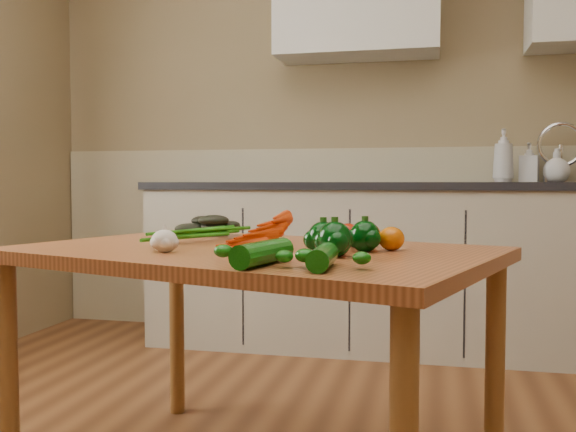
# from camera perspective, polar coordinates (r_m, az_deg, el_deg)

# --- Properties ---
(room) EXTENTS (4.04, 5.04, 2.64)m
(room) POSITION_cam_1_polar(r_m,az_deg,el_deg) (1.55, 0.08, 16.00)
(room) COLOR brown
(room) RESTS_ON ground
(counter_run) EXTENTS (2.84, 0.64, 1.14)m
(counter_run) POSITION_cam_1_polar(r_m,az_deg,el_deg) (3.52, 10.87, -4.25)
(counter_run) COLOR #B0A792
(counter_run) RESTS_ON ground
(table) EXTENTS (1.52, 1.22, 0.71)m
(table) POSITION_cam_1_polar(r_m,az_deg,el_deg) (1.86, -3.25, -5.26)
(table) COLOR #A65A30
(table) RESTS_ON ground
(soap_bottle_a) EXTENTS (0.13, 0.13, 0.28)m
(soap_bottle_a) POSITION_cam_1_polar(r_m,az_deg,el_deg) (3.63, 18.60, 5.12)
(soap_bottle_a) COLOR silver
(soap_bottle_a) RESTS_ON counter_run
(soap_bottle_b) EXTENTS (0.12, 0.12, 0.21)m
(soap_bottle_b) POSITION_cam_1_polar(r_m,az_deg,el_deg) (3.69, 20.64, 4.48)
(soap_bottle_b) COLOR silver
(soap_bottle_b) RESTS_ON counter_run
(soap_bottle_c) EXTENTS (0.18, 0.18, 0.18)m
(soap_bottle_c) POSITION_cam_1_polar(r_m,az_deg,el_deg) (3.71, 22.78, 4.17)
(soap_bottle_c) COLOR silver
(soap_bottle_c) RESTS_ON counter_run
(carrot_bunch) EXTENTS (0.29, 0.26, 0.07)m
(carrot_bunch) POSITION_cam_1_polar(r_m,az_deg,el_deg) (1.94, -3.96, -1.61)
(carrot_bunch) COLOR red
(carrot_bunch) RESTS_ON table
(leafy_greens) EXTENTS (0.19, 0.17, 0.09)m
(leafy_greens) POSITION_cam_1_polar(r_m,az_deg,el_deg) (2.27, -6.99, -0.59)
(leafy_greens) COLOR black
(leafy_greens) RESTS_ON table
(garlic_bulb) EXTENTS (0.07, 0.07, 0.06)m
(garlic_bulb) POSITION_cam_1_polar(r_m,az_deg,el_deg) (1.76, -10.93, -2.20)
(garlic_bulb) COLOR beige
(garlic_bulb) RESTS_ON table
(pepper_a) EXTENTS (0.08, 0.08, 0.08)m
(pepper_a) POSITION_cam_1_polar(r_m,az_deg,el_deg) (1.69, 3.15, -1.98)
(pepper_a) COLOR black
(pepper_a) RESTS_ON table
(pepper_b) EXTENTS (0.08, 0.08, 0.08)m
(pepper_b) POSITION_cam_1_polar(r_m,az_deg,el_deg) (1.76, 6.85, -1.81)
(pepper_b) COLOR black
(pepper_b) RESTS_ON table
(pepper_c) EXTENTS (0.09, 0.09, 0.09)m
(pepper_c) POSITION_cam_1_polar(r_m,az_deg,el_deg) (1.63, 4.18, -2.09)
(pepper_c) COLOR black
(pepper_c) RESTS_ON table
(tomato_a) EXTENTS (0.08, 0.08, 0.07)m
(tomato_a) POSITION_cam_1_polar(r_m,az_deg,el_deg) (1.85, 5.33, -1.75)
(tomato_a) COLOR #8E1502
(tomato_a) RESTS_ON table
(tomato_b) EXTENTS (0.08, 0.08, 0.07)m
(tomato_b) POSITION_cam_1_polar(r_m,az_deg,el_deg) (1.89, 7.05, -1.64)
(tomato_b) COLOR #C85905
(tomato_b) RESTS_ON table
(tomato_c) EXTENTS (0.07, 0.07, 0.07)m
(tomato_c) POSITION_cam_1_polar(r_m,az_deg,el_deg) (1.80, 9.18, -2.00)
(tomato_c) COLOR #C85905
(tomato_c) RESTS_ON table
(zucchini_a) EXTENTS (0.06, 0.17, 0.05)m
(zucchini_a) POSITION_cam_1_polar(r_m,az_deg,el_deg) (1.40, 3.09, -3.67)
(zucchini_a) COLOR #094C08
(zucchini_a) RESTS_ON table
(zucchini_b) EXTENTS (0.10, 0.22, 0.06)m
(zucchini_b) POSITION_cam_1_polar(r_m,az_deg,el_deg) (1.46, -2.26, -3.31)
(zucchini_b) COLOR #094C08
(zucchini_b) RESTS_ON table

